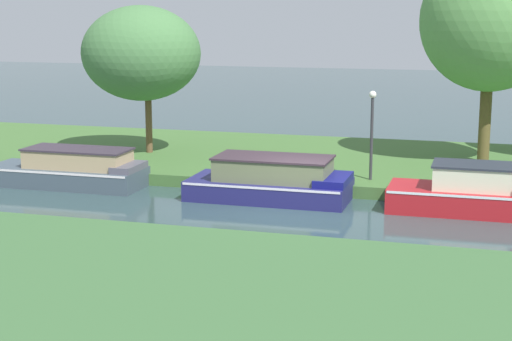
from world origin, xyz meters
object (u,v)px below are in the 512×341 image
willow_tree_centre (490,21)px  willow_tree_left (141,53)px  red_barge (466,192)px  mooring_post_near (251,166)px  navy_narrowboat (273,181)px  slate_cruiser (71,170)px  lamp_post (372,124)px

willow_tree_centre → willow_tree_left: bearing=-171.3°
red_barge → mooring_post_near: size_ratio=6.39×
navy_narrowboat → slate_cruiser: 7.08m
navy_narrowboat → willow_tree_centre: willow_tree_centre is taller
red_barge → willow_tree_centre: 7.91m
slate_cruiser → mooring_post_near: slate_cruiser is taller
slate_cruiser → willow_tree_left: (0.78, 4.27, 3.72)m
lamp_post → navy_narrowboat: bearing=-144.5°
lamp_post → mooring_post_near: 4.28m
willow_tree_left → mooring_post_near: willow_tree_left is taller
willow_tree_centre → lamp_post: size_ratio=2.62×
slate_cruiser → willow_tree_centre: willow_tree_centre is taller
willow_tree_left → navy_narrowboat: bearing=-34.1°
mooring_post_near → red_barge: bearing=-11.7°
navy_narrowboat → mooring_post_near: size_ratio=7.71×
red_barge → willow_tree_left: (-12.22, 4.27, 3.68)m
slate_cruiser → willow_tree_left: bearing=79.7°
slate_cruiser → mooring_post_near: (5.92, 1.47, 0.17)m
willow_tree_centre → slate_cruiser: bearing=-155.2°
slate_cruiser → willow_tree_left: willow_tree_left is taller
lamp_post → mooring_post_near: size_ratio=4.46×
slate_cruiser → mooring_post_near: bearing=13.9°
lamp_post → mooring_post_near: bearing=-172.4°
navy_narrowboat → willow_tree_left: willow_tree_left is taller
mooring_post_near → navy_narrowboat: bearing=-51.7°
willow_tree_centre → lamp_post: bearing=-129.9°
lamp_post → red_barge: bearing=-32.8°
red_barge → slate_cruiser: (-13.00, 0.00, -0.04)m
red_barge → navy_narrowboat: red_barge is taller
slate_cruiser → mooring_post_near: size_ratio=8.19×
red_barge → mooring_post_near: (-7.07, 1.47, 0.13)m
navy_narrowboat → slate_cruiser: bearing=-180.0°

